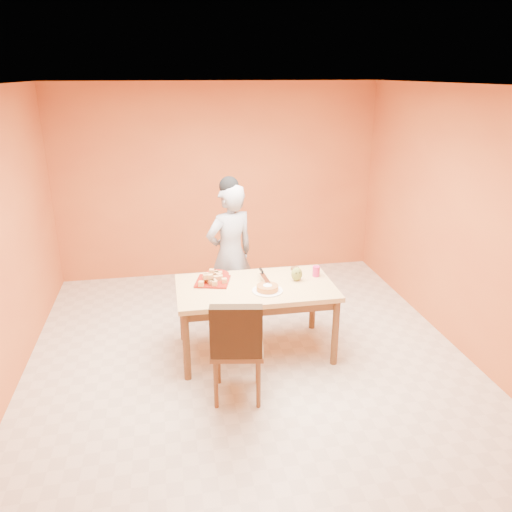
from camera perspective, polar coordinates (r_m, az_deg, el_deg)
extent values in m
plane|color=beige|center=(5.29, -0.79, -11.75)|extent=(5.00, 5.00, 0.00)
plane|color=silver|center=(4.48, -0.96, 18.96)|extent=(5.00, 5.00, 0.00)
plane|color=#CE692F|center=(7.11, -4.30, 8.43)|extent=(4.50, 0.00, 4.50)
plane|color=#CE692F|center=(5.53, 22.81, 3.44)|extent=(0.00, 5.00, 5.00)
cube|color=#DCBF73|center=(5.10, -0.06, -3.66)|extent=(1.60, 0.90, 0.05)
cube|color=brown|center=(5.13, -0.06, -4.43)|extent=(1.48, 0.78, 0.10)
cylinder|color=brown|center=(4.85, -7.96, -10.22)|extent=(0.07, 0.07, 0.71)
cylinder|color=brown|center=(5.54, -8.39, -6.17)|extent=(0.07, 0.07, 0.71)
cylinder|color=brown|center=(5.11, 9.04, -8.65)|extent=(0.07, 0.07, 0.71)
cylinder|color=brown|center=(5.76, 6.51, -5.00)|extent=(0.07, 0.07, 0.71)
imported|color=gray|center=(5.75, -2.95, 0.18)|extent=(0.71, 0.60, 1.66)
cube|color=maroon|center=(5.18, -4.97, -2.91)|extent=(0.41, 0.41, 0.02)
cylinder|color=maroon|center=(5.36, -4.51, -2.12)|extent=(0.34, 0.34, 0.02)
cylinder|color=white|center=(4.95, 1.32, -3.99)|extent=(0.36, 0.36, 0.01)
cylinder|color=#ED993D|center=(4.94, 1.32, -3.67)|extent=(0.27, 0.27, 0.05)
cube|color=white|center=(5.09, 1.02, -2.53)|extent=(0.07, 0.27, 0.01)
ellipsoid|color=olive|center=(5.19, 4.68, -2.07)|extent=(0.13, 0.11, 0.15)
cylinder|color=#C11D5A|center=(5.33, 6.89, -1.75)|extent=(0.10, 0.10, 0.11)
cylinder|color=#321F0D|center=(5.50, 4.47, -1.43)|extent=(0.10, 0.10, 0.03)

